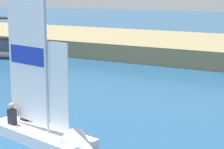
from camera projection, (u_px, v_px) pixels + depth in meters
name	position (u px, v px, depth m)	size (l,w,h in m)	color
shore_bank	(211.00, 49.00, 31.46)	(80.00, 11.59, 1.20)	#897A56
sailboat	(54.00, 130.00, 13.16)	(4.74, 2.06, 6.13)	white
pontoon_boat	(3.00, 47.00, 31.58)	(5.71, 3.58, 2.90)	#B2B2B7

